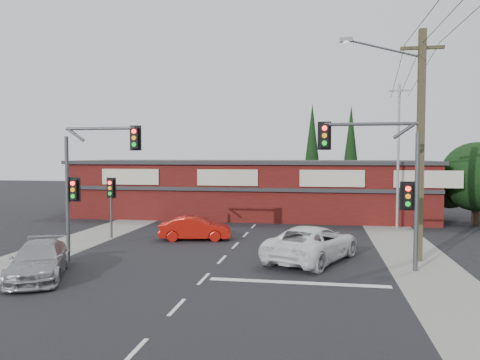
% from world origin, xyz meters
% --- Properties ---
extents(ground, '(120.00, 120.00, 0.00)m').
position_xyz_m(ground, '(0.00, 0.00, 0.00)').
color(ground, black).
rests_on(ground, ground).
extents(road_strip, '(14.00, 70.00, 0.01)m').
position_xyz_m(road_strip, '(0.00, 5.00, 0.01)').
color(road_strip, black).
rests_on(road_strip, ground).
extents(verge_left, '(3.00, 70.00, 0.02)m').
position_xyz_m(verge_left, '(-8.50, 5.00, 0.01)').
color(verge_left, gray).
rests_on(verge_left, ground).
extents(verge_right, '(3.00, 70.00, 0.02)m').
position_xyz_m(verge_right, '(8.50, 5.00, 0.01)').
color(verge_right, gray).
rests_on(verge_right, ground).
extents(stop_line, '(6.50, 0.35, 0.01)m').
position_xyz_m(stop_line, '(3.50, -1.50, 0.01)').
color(stop_line, silver).
rests_on(stop_line, ground).
extents(white_suv, '(4.55, 6.10, 1.54)m').
position_xyz_m(white_suv, '(3.94, 2.23, 0.77)').
color(white_suv, white).
rests_on(white_suv, ground).
extents(silver_suv, '(3.53, 4.95, 1.33)m').
position_xyz_m(silver_suv, '(-6.13, -2.43, 0.67)').
color(silver_suv, '#A1A4A7').
rests_on(silver_suv, ground).
extents(red_sedan, '(4.04, 2.04, 1.27)m').
position_xyz_m(red_sedan, '(-2.44, 6.23, 0.64)').
color(red_sedan, '#B9140B').
rests_on(red_sedan, ground).
extents(lane_dashes, '(0.12, 37.76, 0.01)m').
position_xyz_m(lane_dashes, '(0.00, 0.08, 0.01)').
color(lane_dashes, silver).
rests_on(lane_dashes, ground).
extents(shop_building, '(27.30, 8.40, 4.22)m').
position_xyz_m(shop_building, '(-0.99, 16.99, 2.13)').
color(shop_building, '#49100E').
rests_on(shop_building, ground).
extents(tree_cluster, '(5.90, 5.10, 5.50)m').
position_xyz_m(tree_cluster, '(14.69, 15.44, 2.90)').
color(tree_cluster, '#2D2116').
rests_on(tree_cluster, ground).
extents(conifer_near, '(1.80, 1.80, 9.25)m').
position_xyz_m(conifer_near, '(3.50, 24.00, 5.48)').
color(conifer_near, '#2D2116').
rests_on(conifer_near, ground).
extents(conifer_far, '(1.80, 1.80, 9.25)m').
position_xyz_m(conifer_far, '(7.00, 26.00, 5.48)').
color(conifer_far, '#2D2116').
rests_on(conifer_far, ground).
extents(traffic_mast_left, '(3.77, 0.27, 5.97)m').
position_xyz_m(traffic_mast_left, '(-6.43, 2.00, 3.93)').
color(traffic_mast_left, '#47494C').
rests_on(traffic_mast_left, ground).
extents(traffic_mast_right, '(3.96, 0.27, 5.97)m').
position_xyz_m(traffic_mast_right, '(6.86, 1.00, 3.95)').
color(traffic_mast_right, '#47494C').
rests_on(traffic_mast_right, ground).
extents(pedestal_signal, '(0.55, 0.27, 3.38)m').
position_xyz_m(pedestal_signal, '(-7.20, 6.01, 2.41)').
color(pedestal_signal, '#47494C').
rests_on(pedestal_signal, ground).
extents(utility_pole, '(4.38, 0.59, 10.00)m').
position_xyz_m(utility_pole, '(8.36, 2.99, 5.40)').
color(utility_pole, '#494229').
rests_on(utility_pole, ground).
extents(steel_pole, '(1.20, 0.16, 9.00)m').
position_xyz_m(steel_pole, '(9.00, 12.00, 4.70)').
color(steel_pole, gray).
rests_on(steel_pole, ground).
extents(power_lines, '(2.01, 29.00, 1.22)m').
position_xyz_m(power_lines, '(8.47, -2.47, 9.04)').
color(power_lines, black).
rests_on(power_lines, ground).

